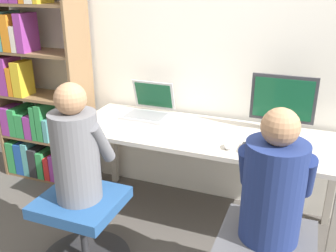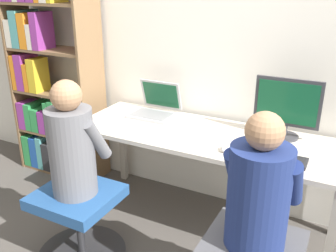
{
  "view_description": "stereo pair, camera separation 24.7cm",
  "coord_description": "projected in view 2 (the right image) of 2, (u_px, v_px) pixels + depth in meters",
  "views": [
    {
      "loc": [
        0.64,
        -1.98,
        1.71
      ],
      "look_at": [
        -0.2,
        0.16,
        0.8
      ],
      "focal_mm": 40.0,
      "sensor_mm": 36.0,
      "label": 1
    },
    {
      "loc": [
        0.87,
        -1.88,
        1.71
      ],
      "look_at": [
        -0.2,
        0.16,
        0.8
      ],
      "focal_mm": 40.0,
      "sensor_mm": 36.0,
      "label": 2
    }
  ],
  "objects": [
    {
      "name": "desktop_monitor",
      "position": [
        287.0,
        108.0,
        2.44
      ],
      "size": [
        0.43,
        0.2,
        0.4
      ],
      "color": "#333338",
      "rests_on": "desk"
    },
    {
      "name": "wall_back",
      "position": [
        229.0,
        40.0,
        2.68
      ],
      "size": [
        10.0,
        0.05,
        2.6
      ],
      "color": "white",
      "rests_on": "ground_plane"
    },
    {
      "name": "desk",
      "position": [
        204.0,
        143.0,
        2.59
      ],
      "size": [
        1.86,
        0.67,
        0.72
      ],
      "color": "beige",
      "rests_on": "ground_plane"
    },
    {
      "name": "bookshelf",
      "position": [
        45.0,
        75.0,
        3.29
      ],
      "size": [
        0.82,
        0.32,
        1.91
      ],
      "color": "brown",
      "rests_on": "ground_plane"
    },
    {
      "name": "person_at_monitor",
      "position": [
        259.0,
        190.0,
        1.75
      ],
      "size": [
        0.36,
        0.33,
        0.69
      ],
      "color": "navy",
      "rests_on": "office_chair_left"
    },
    {
      "name": "keyboard",
      "position": [
        272.0,
        157.0,
        2.2
      ],
      "size": [
        0.4,
        0.14,
        0.03
      ],
      "color": "#232326",
      "rests_on": "desk"
    },
    {
      "name": "computer_mouse_by_keyboard",
      "position": [
        226.0,
        148.0,
        2.3
      ],
      "size": [
        0.06,
        0.1,
        0.04
      ],
      "color": "silver",
      "rests_on": "desk"
    },
    {
      "name": "ground_plane",
      "position": [
        182.0,
        248.0,
        2.55
      ],
      "size": [
        14.0,
        14.0,
        0.0
      ],
      "primitive_type": "plane",
      "color": "#4C4742"
    },
    {
      "name": "office_chair_right",
      "position": [
        79.0,
        223.0,
        2.38
      ],
      "size": [
        0.57,
        0.57,
        0.49
      ],
      "color": "#262628",
      "rests_on": "ground_plane"
    },
    {
      "name": "person_at_laptop",
      "position": [
        72.0,
        145.0,
        2.18
      ],
      "size": [
        0.33,
        0.32,
        0.71
      ],
      "color": "slate",
      "rests_on": "office_chair_right"
    },
    {
      "name": "laptop",
      "position": [
        155.0,
        108.0,
        2.9
      ],
      "size": [
        0.34,
        0.32,
        0.25
      ],
      "color": "#B7B7BC",
      "rests_on": "desk"
    }
  ]
}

